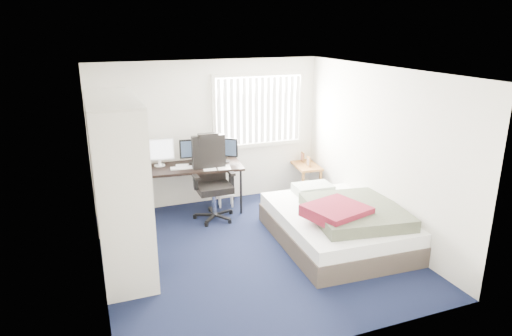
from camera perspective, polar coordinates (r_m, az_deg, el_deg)
The scene contains 10 objects.
ground at distance 6.54m, azimuth -0.46°, elevation -10.31°, with size 4.20×4.20×0.00m, color black.
room_shell at distance 5.99m, azimuth -0.49°, elevation 2.57°, with size 4.20×4.20×4.20m.
window_assembly at distance 8.15m, azimuth 0.36°, elevation 7.23°, with size 1.72×0.09×1.32m.
closet at distance 5.94m, azimuth -16.69°, elevation 0.11°, with size 0.64×1.84×2.22m.
desk at distance 7.68m, azimuth -7.99°, elevation 0.49°, with size 1.71×0.95×1.27m.
office_chair at distance 7.48m, azimuth -5.51°, elevation -2.30°, with size 0.66×0.65×1.38m.
footstool at distance 8.02m, azimuth -3.81°, elevation -3.53°, with size 0.33×0.29×0.24m.
nightstand at distance 8.58m, azimuth 6.11°, elevation 0.14°, with size 0.51×0.88×0.75m.
bed at distance 6.77m, azimuth 10.22°, elevation -6.80°, with size 1.74×2.26×0.71m.
pine_box at distance 5.78m, azimuth -14.79°, elevation -13.16°, with size 0.42×0.32×0.32m, color tan.
Camera 1 is at (-2.04, -5.42, 3.05)m, focal length 32.00 mm.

